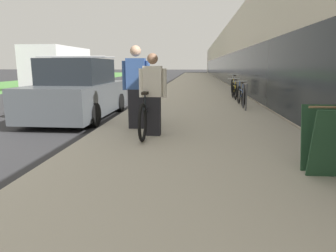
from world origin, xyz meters
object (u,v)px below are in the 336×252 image
person_rider (153,95)px  cruiser_bike_farthest (233,86)px  sandwich_board_sign (328,141)px  parked_sedan_curbside (79,92)px  tandem_bicycle (150,114)px  cruiser_bike_nearest (241,95)px  person_bystander (136,87)px  bike_rack_hoop (245,94)px  cruiser_bike_middle (234,90)px  moving_truck (63,68)px

person_rider → cruiser_bike_farthest: 9.62m
sandwich_board_sign → parked_sedan_curbside: size_ratio=0.21×
tandem_bicycle → person_rider: bearing=-69.0°
cruiser_bike_nearest → person_bystander: bearing=-124.7°
bike_rack_hoop → cruiser_bike_middle: size_ratio=0.52×
cruiser_bike_nearest → parked_sedan_curbside: size_ratio=0.41×
cruiser_bike_farthest → sandwich_board_sign: (-0.14, -11.24, 0.05)m
cruiser_bike_nearest → cruiser_bike_farthest: 4.31m
person_rider → cruiser_bike_middle: (2.50, 7.12, -0.46)m
person_bystander → moving_truck: moving_truck is taller
cruiser_bike_nearest → parked_sedan_curbside: parked_sedan_curbside is taller
cruiser_bike_farthest → moving_truck: 11.21m
bike_rack_hoop → cruiser_bike_nearest: size_ratio=0.49×
bike_rack_hoop → parked_sedan_curbside: (-4.96, -1.37, 0.14)m
bike_rack_hoop → sandwich_board_sign: 5.89m
moving_truck → cruiser_bike_farthest: bearing=-20.3°
tandem_bicycle → person_bystander: bearing=133.8°
person_bystander → moving_truck: bearing=120.4°
person_rider → moving_truck: (-7.77, 13.10, 0.41)m
person_bystander → cruiser_bike_farthest: bearing=69.6°
tandem_bicycle → bike_rack_hoop: (2.55, 3.55, 0.13)m
person_rider → person_bystander: 0.83m
person_bystander → sandwich_board_sign: 4.09m
person_rider → person_bystander: person_bystander is taller
cruiser_bike_middle → cruiser_bike_farthest: 2.11m
cruiser_bike_farthest → moving_truck: (-10.49, 3.88, 0.83)m
bike_rack_hoop → moving_truck: (-10.21, 9.24, 0.72)m
person_bystander → moving_truck: 14.42m
tandem_bicycle → parked_sedan_curbside: bearing=137.9°
sandwich_board_sign → parked_sedan_curbside: (-5.10, 4.51, 0.20)m
person_rider → parked_sedan_curbside: 3.55m
person_bystander → moving_truck: (-7.30, 12.43, 0.31)m
tandem_bicycle → moving_truck: bearing=120.9°
person_bystander → parked_sedan_curbside: (-2.06, 1.81, -0.27)m
bike_rack_hoop → person_rider: bearing=-122.2°
sandwich_board_sign → parked_sedan_curbside: 6.81m
cruiser_bike_farthest → parked_sedan_curbside: parked_sedan_curbside is taller
bike_rack_hoop → cruiser_bike_middle: (0.07, 3.26, -0.15)m
person_rider → moving_truck: 15.24m
sandwich_board_sign → moving_truck: moving_truck is taller
cruiser_bike_nearest → parked_sedan_curbside: bearing=-154.1°
cruiser_bike_nearest → person_rider: bearing=-116.7°
tandem_bicycle → person_bystander: size_ratio=1.35×
sandwich_board_sign → bike_rack_hoop: bearing=91.3°
tandem_bicycle → moving_truck: (-7.66, 12.79, 0.84)m
person_bystander → cruiser_bike_middle: (2.97, 6.45, -0.56)m
parked_sedan_curbside → cruiser_bike_middle: bearing=42.7°
parked_sedan_curbside → moving_truck: bearing=116.3°
person_rider → sandwich_board_sign: 3.30m
cruiser_bike_middle → cruiser_bike_farthest: size_ratio=0.95×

